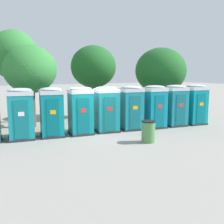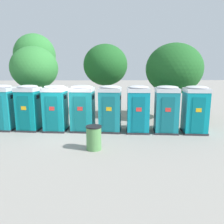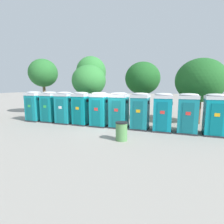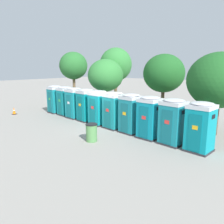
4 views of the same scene
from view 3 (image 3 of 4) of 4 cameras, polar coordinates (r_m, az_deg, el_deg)
name	(u,v)px [view 3 (image 3 of 4)]	position (r m, az deg, el deg)	size (l,w,h in m)	color
ground_plane	(108,128)	(12.69, -1.44, -5.09)	(120.00, 120.00, 0.00)	gray
portapotty_0	(35,106)	(16.35, -23.97, 1.79)	(1.33, 1.34, 2.54)	#2D2D33
portapotty_1	(50,107)	(15.43, -19.64, 1.67)	(1.32, 1.33, 2.54)	#2D2D33
portapotty_2	(65,107)	(14.44, -15.23, 1.44)	(1.34, 1.31, 2.54)	#2D2D33
portapotty_3	(81,108)	(13.67, -9.94, 1.22)	(1.32, 1.36, 2.54)	#2D2D33
portapotty_4	(99,109)	(12.97, -4.18, 0.94)	(1.31, 1.32, 2.54)	#2D2D33
portapotty_5	(119,110)	(12.50, 2.30, 0.68)	(1.40, 1.37, 2.54)	#2D2D33
portapotty_6	(140,111)	(12.16, 9.13, 0.36)	(1.35, 1.36, 2.54)	#2D2D33
portapotty_7	(163,112)	(11.93, 16.23, -0.03)	(1.30, 1.30, 2.54)	#2D2D33
portapotty_8	(188,113)	(11.97, 23.47, -0.37)	(1.38, 1.35, 2.54)	#2D2D33
portapotty_9	(215,114)	(12.19, 30.56, -0.71)	(1.35, 1.33, 2.54)	#2D2D33
street_tree_0	(143,78)	(16.97, 9.94, 10.74)	(3.27, 3.27, 5.22)	brown
street_tree_1	(89,81)	(16.41, -7.54, 9.99)	(3.10, 3.10, 4.88)	brown
street_tree_2	(43,73)	(20.12, -21.54, 11.68)	(2.97, 2.97, 5.78)	brown
street_tree_3	(200,81)	(15.35, 26.86, 9.13)	(3.74, 3.74, 5.09)	brown
street_tree_4	(91,72)	(18.71, -6.83, 12.75)	(3.07, 3.07, 6.01)	brown
trash_can	(121,131)	(9.66, 3.11, -6.28)	(0.67, 0.67, 1.03)	#518C4C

